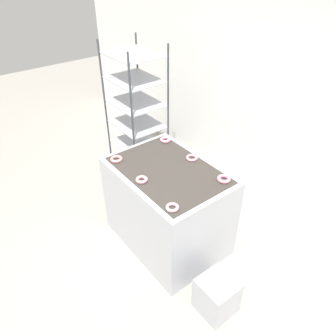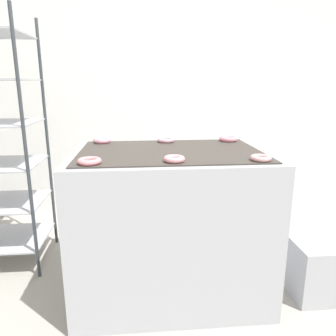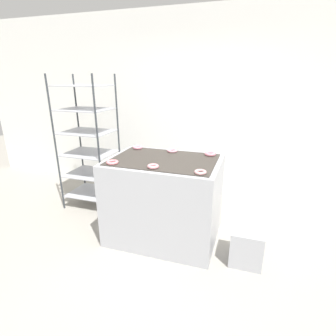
# 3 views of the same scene
# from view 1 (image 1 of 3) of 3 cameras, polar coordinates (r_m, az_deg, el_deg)

# --- Properties ---
(ground_plane) EXTENTS (14.00, 14.00, 0.00)m
(ground_plane) POSITION_cam_1_polar(r_m,az_deg,el_deg) (3.67, -8.96, -16.88)
(ground_plane) COLOR #9E998E
(wall_back) EXTENTS (8.00, 0.05, 2.80)m
(wall_back) POSITION_cam_1_polar(r_m,az_deg,el_deg) (3.99, 16.79, 12.01)
(wall_back) COLOR white
(wall_back) RESTS_ON ground_plane
(fryer_machine) EXTENTS (1.24, 0.89, 0.98)m
(fryer_machine) POSITION_cam_1_polar(r_m,az_deg,el_deg) (3.56, -0.00, -6.76)
(fryer_machine) COLOR #A8AAB2
(fryer_machine) RESTS_ON ground_plane
(baking_rack_cart) EXTENTS (0.70, 0.57, 1.89)m
(baking_rack_cart) POSITION_cam_1_polar(r_m,az_deg,el_deg) (4.43, -5.53, 9.40)
(baking_rack_cart) COLOR #33383D
(baking_rack_cart) RESTS_ON ground_plane
(glaze_bin) EXTENTS (0.32, 0.32, 0.38)m
(glaze_bin) POSITION_cam_1_polar(r_m,az_deg,el_deg) (3.24, 8.49, -21.13)
(glaze_bin) COLOR #A8AAB2
(glaze_bin) RESTS_ON ground_plane
(donut_near_left) EXTENTS (0.13, 0.13, 0.03)m
(donut_near_left) POSITION_cam_1_polar(r_m,az_deg,el_deg) (3.43, -8.98, 1.57)
(donut_near_left) COLOR pink
(donut_near_left) RESTS_ON fryer_machine
(donut_near_center) EXTENTS (0.12, 0.12, 0.03)m
(donut_near_center) POSITION_cam_1_polar(r_m,az_deg,el_deg) (3.11, -4.62, -2.02)
(donut_near_center) COLOR pink
(donut_near_center) RESTS_ON fryer_machine
(donut_near_right) EXTENTS (0.12, 0.12, 0.03)m
(donut_near_right) POSITION_cam_1_polar(r_m,az_deg,el_deg) (2.80, 0.76, -6.87)
(donut_near_right) COLOR #CE9496
(donut_near_right) RESTS_ON fryer_machine
(donut_far_left) EXTENTS (0.12, 0.12, 0.03)m
(donut_far_left) POSITION_cam_1_polar(r_m,az_deg,el_deg) (3.72, -0.47, 4.96)
(donut_far_left) COLOR pink
(donut_far_left) RESTS_ON fryer_machine
(donut_far_center) EXTENTS (0.13, 0.13, 0.03)m
(donut_far_center) POSITION_cam_1_polar(r_m,az_deg,el_deg) (3.42, 4.13, 1.82)
(donut_far_center) COLOR pink
(donut_far_center) RESTS_ON fryer_machine
(donut_far_right) EXTENTS (0.13, 0.13, 0.04)m
(donut_far_right) POSITION_cam_1_polar(r_m,az_deg,el_deg) (3.15, 9.70, -1.86)
(donut_far_right) COLOR pink
(donut_far_right) RESTS_ON fryer_machine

